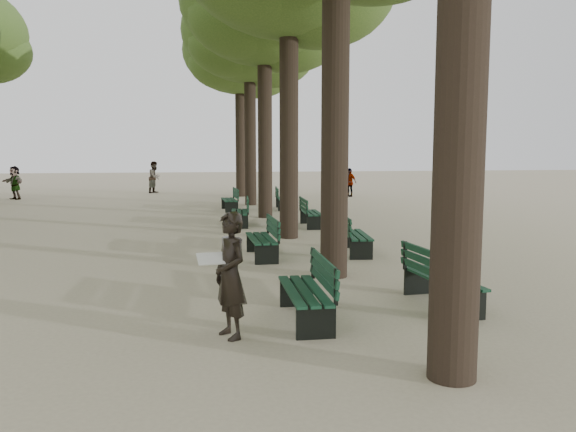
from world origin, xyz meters
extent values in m
plane|color=tan|center=(0.00, 0.00, 0.00)|extent=(120.00, 120.00, 0.00)
cylinder|color=#33261C|center=(1.50, -2.00, 3.75)|extent=(0.52, 0.52, 7.50)
cylinder|color=#33261C|center=(1.50, 3.00, 3.75)|extent=(0.52, 0.52, 7.50)
cylinder|color=#33261C|center=(1.50, 8.00, 3.75)|extent=(0.52, 0.52, 7.50)
cylinder|color=#33261C|center=(1.50, 13.00, 3.75)|extent=(0.52, 0.52, 7.50)
ellipsoid|color=#35541C|center=(1.50, 13.00, 7.70)|extent=(6.00, 6.00, 4.50)
cylinder|color=#33261C|center=(1.50, 18.00, 3.75)|extent=(0.52, 0.52, 7.50)
ellipsoid|color=#35541C|center=(1.50, 18.00, 7.70)|extent=(6.00, 6.00, 4.50)
cylinder|color=#33261C|center=(1.50, 23.00, 3.75)|extent=(0.52, 0.52, 7.50)
ellipsoid|color=#35541C|center=(1.50, 23.00, 7.70)|extent=(6.00, 6.00, 4.50)
cube|color=black|center=(0.35, 0.25, 0.23)|extent=(0.57, 1.81, 0.45)
cube|color=black|center=(0.35, 0.25, 0.45)|extent=(0.59, 1.81, 0.04)
cube|color=black|center=(0.63, 0.25, 0.72)|extent=(0.09, 1.80, 0.40)
cube|color=black|center=(0.35, 5.16, 0.23)|extent=(0.54, 1.81, 0.45)
cube|color=black|center=(0.35, 5.16, 0.45)|extent=(0.56, 1.81, 0.04)
cube|color=black|center=(0.63, 5.16, 0.72)|extent=(0.06, 1.80, 0.40)
cube|color=black|center=(0.35, 10.85, 0.23)|extent=(0.67, 1.84, 0.45)
cube|color=black|center=(0.35, 10.85, 0.45)|extent=(0.69, 1.84, 0.04)
cube|color=black|center=(0.63, 10.83, 0.72)|extent=(0.19, 1.80, 0.40)
cube|color=black|center=(0.35, 15.64, 0.23)|extent=(0.59, 1.82, 0.45)
cube|color=black|center=(0.35, 15.64, 0.45)|extent=(0.61, 1.82, 0.04)
cube|color=black|center=(0.63, 15.65, 0.72)|extent=(0.11, 1.80, 0.40)
cube|color=black|center=(2.65, 0.65, 0.23)|extent=(0.64, 1.83, 0.45)
cube|color=black|center=(2.65, 0.65, 0.45)|extent=(0.66, 1.83, 0.04)
cube|color=black|center=(2.37, 0.63, 0.72)|extent=(0.16, 1.80, 0.40)
cube|color=black|center=(2.65, 5.31, 0.23)|extent=(0.73, 1.85, 0.45)
cube|color=black|center=(2.65, 5.31, 0.45)|extent=(0.75, 1.85, 0.04)
cube|color=black|center=(2.37, 5.35, 0.72)|extent=(0.25, 1.79, 0.40)
cube|color=black|center=(2.65, 10.21, 0.23)|extent=(0.63, 1.83, 0.45)
cube|color=black|center=(2.65, 10.21, 0.45)|extent=(0.65, 1.83, 0.04)
cube|color=black|center=(2.37, 10.23, 0.72)|extent=(0.15, 1.80, 0.40)
cube|color=black|center=(2.65, 15.79, 0.23)|extent=(0.69, 1.84, 0.45)
cube|color=black|center=(2.65, 15.79, 0.45)|extent=(0.71, 1.84, 0.04)
cube|color=black|center=(2.37, 15.82, 0.72)|extent=(0.22, 1.80, 0.40)
imported|color=black|center=(-0.72, -0.25, 0.82)|extent=(0.57, 0.74, 1.65)
cube|color=white|center=(-0.97, -0.25, 1.05)|extent=(0.37, 0.29, 0.12)
imported|color=#262628|center=(-3.24, 26.33, 0.92)|extent=(0.78, 0.96, 1.85)
imported|color=#262628|center=(7.24, 21.80, 0.77)|extent=(0.78, 0.91, 1.54)
imported|color=#262628|center=(-9.97, 22.98, 0.85)|extent=(1.38, 1.32, 1.69)
camera|label=1|loc=(-1.21, -7.38, 2.41)|focal=35.00mm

